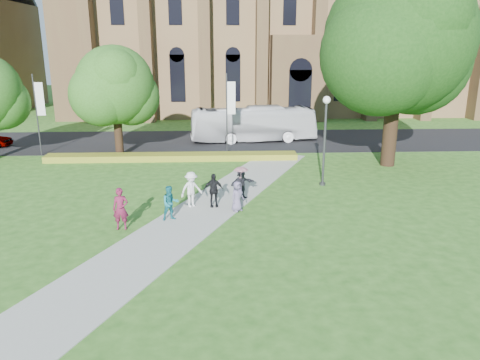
{
  "coord_description": "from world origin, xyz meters",
  "views": [
    {
      "loc": [
        1.39,
        -19.84,
        8.02
      ],
      "look_at": [
        2.4,
        2.26,
        1.6
      ],
      "focal_mm": 35.0,
      "sensor_mm": 36.0,
      "label": 1
    }
  ],
  "objects_px": {
    "streetlamp": "(325,130)",
    "pedestrian_0": "(121,209)",
    "tour_coach": "(253,124)",
    "large_tree": "(398,39)"
  },
  "relations": [
    {
      "from": "streetlamp",
      "to": "pedestrian_0",
      "type": "height_order",
      "value": "streetlamp"
    },
    {
      "from": "streetlamp",
      "to": "tour_coach",
      "type": "xyz_separation_m",
      "value": [
        -3.17,
        13.2,
        -1.79
      ]
    },
    {
      "from": "large_tree",
      "to": "tour_coach",
      "type": "bearing_deg",
      "value": 134.91
    },
    {
      "from": "pedestrian_0",
      "to": "large_tree",
      "type": "bearing_deg",
      "value": 31.67
    },
    {
      "from": "pedestrian_0",
      "to": "tour_coach",
      "type": "bearing_deg",
      "value": 66.72
    },
    {
      "from": "streetlamp",
      "to": "pedestrian_0",
      "type": "relative_size",
      "value": 2.75
    },
    {
      "from": "tour_coach",
      "to": "pedestrian_0",
      "type": "relative_size",
      "value": 5.6
    },
    {
      "from": "large_tree",
      "to": "pedestrian_0",
      "type": "relative_size",
      "value": 6.93
    },
    {
      "from": "large_tree",
      "to": "tour_coach",
      "type": "relative_size",
      "value": 1.24
    },
    {
      "from": "streetlamp",
      "to": "large_tree",
      "type": "xyz_separation_m",
      "value": [
        5.5,
        4.5,
        5.07
      ]
    }
  ]
}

